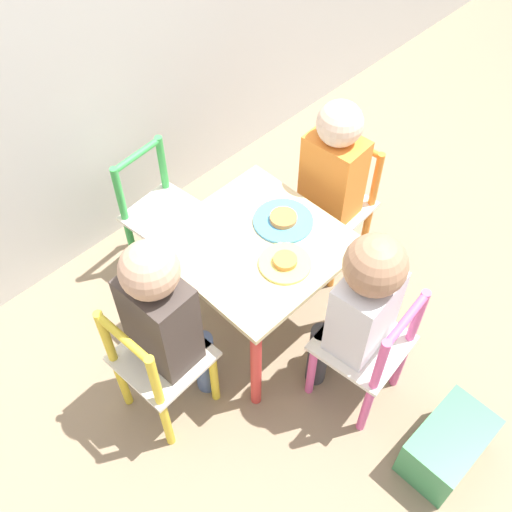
% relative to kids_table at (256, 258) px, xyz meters
% --- Properties ---
extents(ground_plane, '(6.00, 6.00, 0.00)m').
position_rel_kids_table_xyz_m(ground_plane, '(0.00, 0.00, -0.38)').
color(ground_plane, '#8C755B').
extents(kids_table, '(0.52, 0.52, 0.45)m').
position_rel_kids_table_xyz_m(kids_table, '(0.00, 0.00, 0.00)').
color(kids_table, beige).
rests_on(kids_table, ground_plane).
extents(chair_pink, '(0.28, 0.28, 0.54)m').
position_rel_kids_table_xyz_m(chair_pink, '(0.05, -0.45, -0.11)').
color(chair_pink, silver).
rests_on(chair_pink, ground_plane).
extents(chair_orange, '(0.28, 0.28, 0.54)m').
position_rel_kids_table_xyz_m(chair_orange, '(0.45, 0.03, -0.11)').
color(chair_orange, silver).
rests_on(chair_orange, ground_plane).
extents(chair_yellow, '(0.27, 0.27, 0.54)m').
position_rel_kids_table_xyz_m(chair_yellow, '(-0.45, -0.02, -0.11)').
color(chair_yellow, silver).
rests_on(chair_yellow, ground_plane).
extents(chair_green, '(0.28, 0.28, 0.54)m').
position_rel_kids_table_xyz_m(chair_green, '(-0.04, 0.45, -0.11)').
color(chair_green, silver).
rests_on(chair_green, ground_plane).
extents(child_front, '(0.21, 0.23, 0.75)m').
position_rel_kids_table_xyz_m(child_front, '(0.04, -0.39, 0.09)').
color(child_front, '#38383D').
rests_on(child_front, ground_plane).
extents(child_right, '(0.22, 0.21, 0.76)m').
position_rel_kids_table_xyz_m(child_right, '(0.39, 0.02, 0.08)').
color(child_right, '#7A6B5B').
rests_on(child_right, ground_plane).
extents(child_left, '(0.22, 0.21, 0.78)m').
position_rel_kids_table_xyz_m(child_left, '(-0.39, -0.02, 0.09)').
color(child_left, '#4C608E').
rests_on(child_left, ground_plane).
extents(plate_front, '(0.16, 0.16, 0.03)m').
position_rel_kids_table_xyz_m(plate_front, '(-0.00, -0.13, 0.09)').
color(plate_front, '#EADB66').
rests_on(plate_front, kids_table).
extents(plate_right, '(0.20, 0.20, 0.03)m').
position_rel_kids_table_xyz_m(plate_right, '(0.13, 0.00, 0.09)').
color(plate_right, '#4C9EE0').
rests_on(plate_right, kids_table).
extents(storage_bin, '(0.29, 0.18, 0.18)m').
position_rel_kids_table_xyz_m(storage_bin, '(0.05, -0.79, -0.29)').
color(storage_bin, '#3D8E56').
rests_on(storage_bin, ground_plane).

